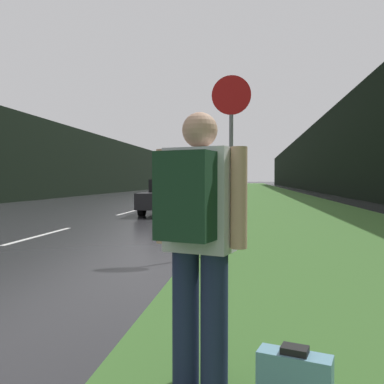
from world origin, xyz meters
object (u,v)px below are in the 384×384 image
Objects in this scene: hitchhiker_with_backpack at (197,233)px; suitcase at (294,380)px; stop_sign at (231,145)px; car_passing_near at (174,196)px.

hitchhiker_with_backpack is 1.00m from suitcase.
stop_sign is 5.12m from suitcase.
stop_sign is at bearing 107.27° from hitchhiker_with_backpack.
hitchhiker_with_backpack is at bearing -169.20° from suitcase.
stop_sign is 7.09× the size of suitcase.
hitchhiker_with_backpack reaches higher than car_passing_near.
hitchhiker_with_backpack is at bearing -89.78° from stop_sign.
car_passing_near is (-3.19, 13.22, 0.50)m from suitcase.
suitcase is at bearing 103.58° from car_passing_near.
stop_sign reaches higher than hitchhiker_with_backpack.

